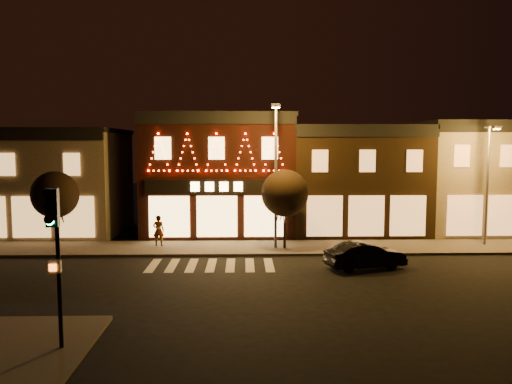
{
  "coord_description": "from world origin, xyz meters",
  "views": [
    {
      "loc": [
        1.69,
        -21.51,
        6.22
      ],
      "look_at": [
        2.32,
        4.0,
        3.81
      ],
      "focal_mm": 35.22,
      "sensor_mm": 36.0,
      "label": 1
    }
  ],
  "objects_px": {
    "streetlamp_mid": "(276,165)",
    "pedestrian": "(159,231)",
    "traffic_signal_near": "(55,236)",
    "dark_sedan": "(365,255)"
  },
  "relations": [
    {
      "from": "streetlamp_mid",
      "to": "pedestrian",
      "type": "distance_m",
      "value": 8.08
    },
    {
      "from": "dark_sedan",
      "to": "pedestrian",
      "type": "xyz_separation_m",
      "value": [
        -11.25,
        5.19,
        0.41
      ]
    },
    {
      "from": "streetlamp_mid",
      "to": "dark_sedan",
      "type": "height_order",
      "value": "streetlamp_mid"
    },
    {
      "from": "streetlamp_mid",
      "to": "dark_sedan",
      "type": "bearing_deg",
      "value": -49.35
    },
    {
      "from": "dark_sedan",
      "to": "pedestrian",
      "type": "relative_size",
      "value": 2.19
    },
    {
      "from": "pedestrian",
      "to": "dark_sedan",
      "type": "bearing_deg",
      "value": 156.4
    },
    {
      "from": "traffic_signal_near",
      "to": "dark_sedan",
      "type": "relative_size",
      "value": 1.19
    },
    {
      "from": "traffic_signal_near",
      "to": "streetlamp_mid",
      "type": "relative_size",
      "value": 0.58
    },
    {
      "from": "traffic_signal_near",
      "to": "streetlamp_mid",
      "type": "xyz_separation_m",
      "value": [
        7.37,
        14.44,
        1.49
      ]
    },
    {
      "from": "traffic_signal_near",
      "to": "pedestrian",
      "type": "xyz_separation_m",
      "value": [
        0.39,
        15.33,
        -2.48
      ]
    }
  ]
}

